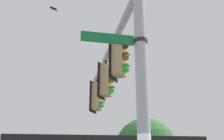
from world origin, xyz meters
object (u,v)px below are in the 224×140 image
traffic_light_mid_inner (107,80)px  traffic_light_mid_outer (97,96)px  bird_flying (53,9)px  traffic_light_nearest_pole (120,58)px  street_name_sign (123,40)px

traffic_light_mid_inner → traffic_light_mid_outer: bearing=-143.5°
bird_flying → traffic_light_mid_inner: bearing=94.1°
traffic_light_nearest_pole → traffic_light_mid_inner: bearing=-143.5°
traffic_light_nearest_pole → traffic_light_mid_outer: same height
street_name_sign → bird_flying: size_ratio=3.62×
street_name_sign → bird_flying: 6.53m
street_name_sign → bird_flying: bearing=-126.7°
traffic_light_mid_inner → traffic_light_mid_outer: size_ratio=1.00×
street_name_sign → traffic_light_mid_outer: bearing=-147.4°
traffic_light_mid_outer → bird_flying: bearing=-34.7°
traffic_light_mid_inner → bird_flying: 4.01m
bird_flying → traffic_light_mid_outer: bearing=145.3°
traffic_light_mid_inner → bird_flying: bearing=-85.9°
traffic_light_mid_inner → bird_flying: bird_flying is taller
traffic_light_nearest_pole → street_name_sign: size_ratio=1.12×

